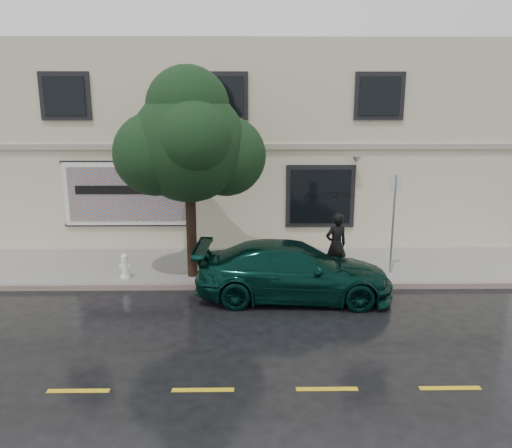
{
  "coord_description": "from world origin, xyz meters",
  "views": [
    {
      "loc": [
        0.83,
        -11.41,
        4.91
      ],
      "look_at": [
        1.02,
        2.2,
        1.66
      ],
      "focal_mm": 35.0,
      "sensor_mm": 36.0,
      "label": 1
    }
  ],
  "objects_px": {
    "pedestrian": "(336,245)",
    "fire_hydrant": "(125,266)",
    "street_tree": "(189,146)",
    "car": "(293,271)"
  },
  "relations": [
    {
      "from": "car",
      "to": "pedestrian",
      "type": "distance_m",
      "value": 1.82
    },
    {
      "from": "pedestrian",
      "to": "fire_hydrant",
      "type": "distance_m",
      "value": 5.99
    },
    {
      "from": "fire_hydrant",
      "to": "pedestrian",
      "type": "bearing_deg",
      "value": -5.7
    },
    {
      "from": "pedestrian",
      "to": "street_tree",
      "type": "bearing_deg",
      "value": -22.89
    },
    {
      "from": "car",
      "to": "street_tree",
      "type": "xyz_separation_m",
      "value": [
        -2.77,
        1.35,
        3.11
      ]
    },
    {
      "from": "pedestrian",
      "to": "street_tree",
      "type": "xyz_separation_m",
      "value": [
        -4.07,
        0.12,
        2.77
      ]
    },
    {
      "from": "car",
      "to": "street_tree",
      "type": "height_order",
      "value": "street_tree"
    },
    {
      "from": "pedestrian",
      "to": "fire_hydrant",
      "type": "relative_size",
      "value": 2.58
    },
    {
      "from": "car",
      "to": "street_tree",
      "type": "bearing_deg",
      "value": 66.87
    },
    {
      "from": "pedestrian",
      "to": "street_tree",
      "type": "height_order",
      "value": "street_tree"
    }
  ]
}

